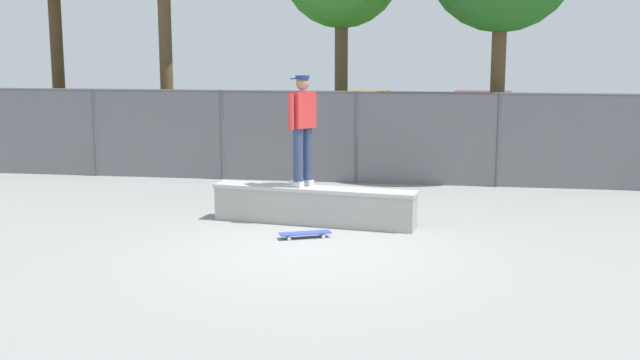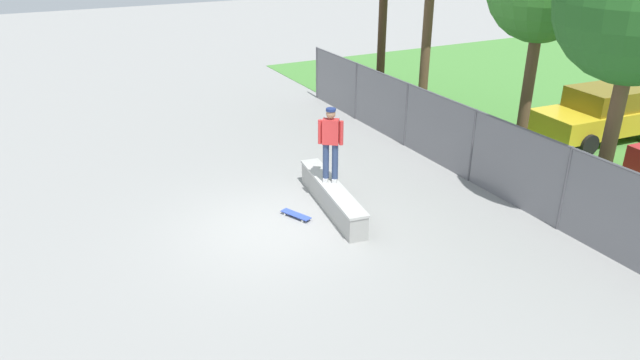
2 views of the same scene
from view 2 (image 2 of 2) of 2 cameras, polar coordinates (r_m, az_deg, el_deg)
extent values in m
plane|color=gray|center=(13.06, -4.92, -4.84)|extent=(80.00, 80.00, 0.00)
cube|color=#999993|center=(13.77, 1.19, -1.80)|extent=(3.44, 0.92, 0.56)
cube|color=#ADADA8|center=(13.63, 1.20, -0.62)|extent=(3.49, 0.97, 0.06)
cube|color=beige|center=(13.82, 0.60, 0.11)|extent=(0.27, 0.24, 0.10)
cube|color=beige|center=(13.79, 1.50, 0.05)|extent=(0.27, 0.24, 0.10)
cylinder|color=navy|center=(13.60, 0.59, 1.94)|extent=(0.15, 0.15, 0.88)
cylinder|color=navy|center=(13.57, 1.51, 1.88)|extent=(0.15, 0.15, 0.88)
cube|color=red|center=(13.32, 1.07, 4.85)|extent=(0.40, 0.44, 0.60)
cylinder|color=red|center=(13.36, 0.01, 4.83)|extent=(0.10, 0.10, 0.58)
cylinder|color=red|center=(13.30, 2.14, 4.71)|extent=(0.10, 0.10, 0.58)
sphere|color=#9E7051|center=(13.18, 1.09, 6.62)|extent=(0.22, 0.22, 0.22)
cylinder|color=navy|center=(13.15, 1.09, 7.03)|extent=(0.23, 0.23, 0.06)
cube|color=navy|center=(13.28, 1.17, 7.09)|extent=(0.22, 0.23, 0.02)
cube|color=#334CB2|center=(13.45, -2.43, -3.46)|extent=(0.81, 0.51, 0.02)
cube|color=#B2B2B7|center=(13.30, -1.54, -3.87)|extent=(0.11, 0.15, 0.02)
cube|color=#B2B2B7|center=(13.61, -3.29, -3.19)|extent=(0.11, 0.15, 0.02)
cylinder|color=silver|center=(13.26, -1.77, -4.14)|extent=(0.06, 0.05, 0.05)
cylinder|color=silver|center=(13.37, -1.30, -3.87)|extent=(0.06, 0.05, 0.05)
cylinder|color=silver|center=(13.58, -3.53, -3.45)|extent=(0.06, 0.05, 0.05)
cylinder|color=silver|center=(13.69, -3.05, -3.19)|extent=(0.06, 0.05, 0.05)
cylinder|color=#4C4C51|center=(22.62, -0.32, 10.66)|extent=(0.07, 0.07, 1.99)
cylinder|color=#4C4C51|center=(20.08, 3.62, 8.84)|extent=(0.07, 0.07, 1.99)
cylinder|color=#4C4C51|center=(17.69, 8.59, 6.46)|extent=(0.07, 0.07, 1.99)
cylinder|color=#4C4C51|center=(15.51, 14.97, 3.31)|extent=(0.07, 0.07, 1.99)
cylinder|color=#4C4C51|center=(13.64, 23.20, -0.84)|extent=(0.07, 0.07, 1.99)
cylinder|color=#4C4C51|center=(15.20, 15.36, 6.71)|extent=(17.95, 0.05, 0.05)
cube|color=slate|center=(15.51, 14.97, 3.31)|extent=(17.95, 0.01, 1.99)
cylinder|color=#47301E|center=(22.66, 6.19, 13.93)|extent=(0.32, 0.32, 4.61)
cylinder|color=brown|center=(20.13, 10.54, 12.95)|extent=(0.32, 0.32, 5.01)
cylinder|color=brown|center=(17.34, 19.93, 7.90)|extent=(0.32, 0.32, 3.73)
cylinder|color=brown|center=(14.22, 26.86, 3.08)|extent=(0.32, 0.32, 3.64)
cube|color=gold|center=(20.16, 26.07, 5.48)|extent=(2.09, 4.31, 0.70)
cube|color=#776413|center=(20.10, 26.70, 7.32)|extent=(1.74, 2.21, 0.64)
cylinder|color=black|center=(18.76, 25.21, 3.22)|extent=(0.26, 0.65, 0.64)
cylinder|color=black|center=(19.91, 21.49, 5.00)|extent=(0.26, 0.65, 0.64)
cylinder|color=black|center=(21.77, 26.47, 5.69)|extent=(0.26, 0.65, 0.64)
camera|label=1|loc=(11.44, -59.63, -5.78)|focal=43.49mm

